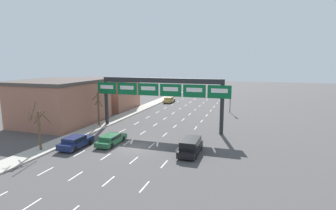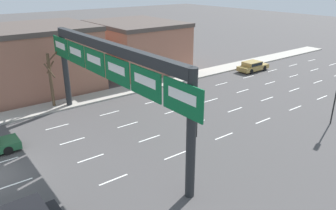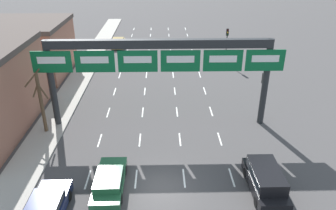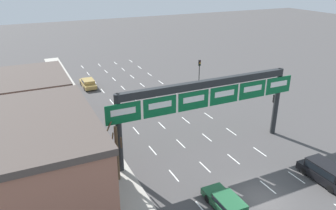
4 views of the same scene
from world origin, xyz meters
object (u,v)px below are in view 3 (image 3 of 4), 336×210
object	(u,v)px
car_navy	(46,208)
traffic_light_mid_block	(227,39)
suv_black	(266,179)
tree_bare_closest	(41,100)
car_green	(109,181)
traffic_light_near_gantry	(263,88)
sign_gantry	(159,60)
car_gold	(118,42)

from	to	relation	value
car_navy	traffic_light_mid_block	xyz separation A→B (m)	(15.46, 27.66, 2.62)
suv_black	tree_bare_closest	xyz separation A→B (m)	(-16.50, 7.88, 2.05)
car_navy	car_green	xyz separation A→B (m)	(3.31, 2.44, -0.07)
suv_black	traffic_light_near_gantry	world-z (taller)	traffic_light_near_gantry
suv_black	sign_gantry	bearing A→B (deg)	126.74
sign_gantry	car_green	distance (m)	10.72
car_green	traffic_light_mid_block	size ratio (longest dim) A/B	1.03
sign_gantry	suv_black	size ratio (longest dim) A/B	4.28
car_green	car_gold	bearing A→B (deg)	95.51
car_gold	car_navy	world-z (taller)	car_navy
sign_gantry	suv_black	bearing A→B (deg)	-53.26
car_green	traffic_light_mid_block	world-z (taller)	traffic_light_mid_block
car_gold	tree_bare_closest	distance (m)	26.47
sign_gantry	traffic_light_mid_block	world-z (taller)	sign_gantry
traffic_light_near_gantry	tree_bare_closest	xyz separation A→B (m)	(-18.70, -1.49, -0.29)
car_green	tree_bare_closest	world-z (taller)	tree_bare_closest
car_navy	car_green	size ratio (longest dim) A/B	0.93
traffic_light_near_gantry	traffic_light_mid_block	distance (m)	16.22
sign_gantry	traffic_light_near_gantry	xyz separation A→B (m)	(8.96, 0.30, -2.71)
traffic_light_near_gantry	tree_bare_closest	distance (m)	18.76
sign_gantry	car_gold	distance (m)	26.36
car_navy	car_green	bearing A→B (deg)	36.32
car_navy	traffic_light_near_gantry	xyz separation A→B (m)	(15.56, 11.44, 2.55)
sign_gantry	car_green	world-z (taller)	sign_gantry
car_gold	traffic_light_near_gantry	distance (m)	29.26
tree_bare_closest	sign_gantry	bearing A→B (deg)	7.00
sign_gantry	car_navy	size ratio (longest dim) A/B	4.53
tree_bare_closest	car_gold	bearing A→B (deg)	83.03
car_navy	traffic_light_near_gantry	distance (m)	19.48
car_navy	tree_bare_closest	bearing A→B (deg)	107.51
suv_black	tree_bare_closest	distance (m)	18.40
car_gold	car_navy	distance (m)	36.12
tree_bare_closest	traffic_light_mid_block	bearing A→B (deg)	43.61
sign_gantry	tree_bare_closest	size ratio (longest dim) A/B	3.70
sign_gantry	car_navy	world-z (taller)	sign_gantry
sign_gantry	car_navy	distance (m)	13.97
sign_gantry	car_navy	bearing A→B (deg)	-120.63
sign_gantry	car_navy	xyz separation A→B (m)	(-6.59, -11.14, -5.26)
traffic_light_near_gantry	tree_bare_closest	world-z (taller)	tree_bare_closest
car_green	traffic_light_near_gantry	size ratio (longest dim) A/B	1.05
suv_black	car_navy	bearing A→B (deg)	-171.21
traffic_light_mid_block	tree_bare_closest	world-z (taller)	tree_bare_closest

